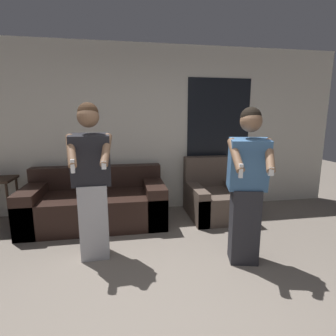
% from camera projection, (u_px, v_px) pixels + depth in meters
% --- Properties ---
extents(ground_plane, '(14.00, 14.00, 0.00)m').
position_uv_depth(ground_plane, '(174.00, 334.00, 1.91)').
color(ground_plane, slate).
extents(wall_back, '(6.81, 0.07, 2.70)m').
position_uv_depth(wall_back, '(144.00, 130.00, 4.33)').
color(wall_back, beige).
rests_on(wall_back, ground_plane).
extents(couch, '(1.99, 0.97, 0.80)m').
position_uv_depth(couch, '(97.00, 204.00, 3.90)').
color(couch, black).
rests_on(couch, ground_plane).
extents(armchair, '(0.82, 0.94, 0.91)m').
position_uv_depth(armchair, '(214.00, 198.00, 4.20)').
color(armchair, brown).
rests_on(armchair, ground_plane).
extents(person_left, '(0.47, 0.49, 1.71)m').
position_uv_depth(person_left, '(92.00, 182.00, 2.82)').
color(person_left, '#B2B2B7').
rests_on(person_left, ground_plane).
extents(person_right, '(0.47, 0.54, 1.66)m').
position_uv_depth(person_right, '(247.00, 186.00, 2.73)').
color(person_right, '#28282D').
rests_on(person_right, ground_plane).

